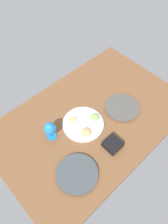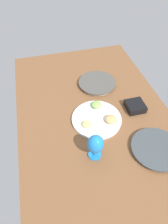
# 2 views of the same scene
# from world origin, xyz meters

# --- Properties ---
(ground_plane) EXTENTS (1.60, 1.04, 0.04)m
(ground_plane) POSITION_xyz_m (0.00, 0.00, -0.02)
(ground_plane) COLOR brown
(dinner_plate_left) EXTENTS (0.30, 0.30, 0.03)m
(dinner_plate_left) POSITION_xyz_m (-0.40, -0.27, 0.01)
(dinner_plate_left) COLOR silver
(dinner_plate_left) RESTS_ON ground_plane
(dinner_plate_right) EXTENTS (0.29, 0.29, 0.03)m
(dinner_plate_right) POSITION_xyz_m (0.26, -0.11, 0.01)
(dinner_plate_right) COLOR silver
(dinner_plate_right) RESTS_ON ground_plane
(fruit_platter) EXTENTS (0.33, 0.33, 0.06)m
(fruit_platter) POSITION_xyz_m (-0.09, -0.01, 0.01)
(fruit_platter) COLOR silver
(fruit_platter) RESTS_ON ground_plane
(hurricane_glass_blue) EXTENTS (0.09, 0.09, 0.18)m
(hurricane_glass_blue) POSITION_xyz_m (-0.34, 0.09, 0.11)
(hurricane_glass_blue) COLOR #1F81DE
(hurricane_glass_blue) RESTS_ON ground_plane
(square_bowl_black) EXTENTS (0.12, 0.12, 0.05)m
(square_bowl_black) POSITION_xyz_m (-0.06, -0.29, 0.03)
(square_bowl_black) COLOR black
(square_bowl_black) RESTS_ON ground_plane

